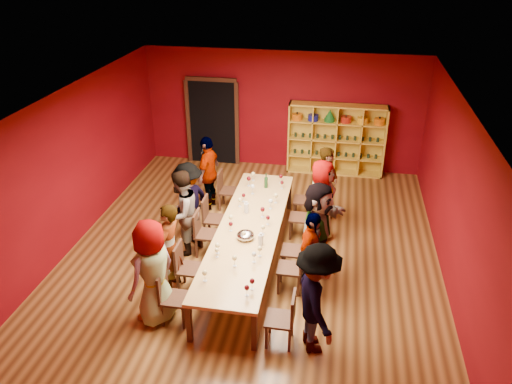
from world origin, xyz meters
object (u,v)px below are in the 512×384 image
person_left_0 (153,272)px  chair_person_left_2 (203,231)px  chair_person_right_1 (295,266)px  person_right_4 (327,185)px  person_left_1 (169,248)px  chair_person_right_0 (285,316)px  person_right_1 (311,254)px  shelving_unit (336,136)px  chair_person_left_1 (185,265)px  person_right_3 (321,201)px  person_left_3 (189,201)px  chair_person_right_3 (304,215)px  chair_person_left_3 (211,216)px  person_right_0 (317,299)px  chair_person_left_4 (225,188)px  chair_person_right_2 (298,248)px  chair_person_left_0 (170,294)px  person_right_2 (318,230)px  person_left_2 (182,213)px  spittoon_bowl (245,235)px  wine_bottle (266,182)px  chair_person_right_4 (307,198)px  tasting_table (249,230)px  person_left_4 (208,173)px

person_left_0 → chair_person_left_2: person_left_0 is taller
chair_person_right_1 → person_left_0: bearing=-152.1°
chair_person_right_1 → person_right_4: (0.39, 2.48, 0.34)m
person_left_1 → chair_person_right_0: 2.31m
person_right_1 → person_left_0: bearing=131.4°
shelving_unit → person_left_0: 6.59m
chair_person_left_1 → person_right_3: size_ratio=0.53×
person_left_3 → person_left_0: bearing=27.0°
person_left_1 → chair_person_right_3: 2.93m
chair_person_left_3 → person_right_0: (2.26, -2.65, 0.38)m
chair_person_right_3 → chair_person_left_1: bearing=-131.7°
shelving_unit → person_right_1: 5.00m
chair_person_left_4 → chair_person_right_2: size_ratio=1.00×
chair_person_left_0 → person_left_1: size_ratio=0.55×
shelving_unit → chair_person_right_1: shelving_unit is taller
person_right_4 → person_right_2: bearing=-162.7°
person_left_2 → person_right_0: 3.37m
spittoon_bowl → wine_bottle: size_ratio=0.98×
chair_person_left_0 → person_left_1: (-0.26, 0.78, 0.31)m
chair_person_right_2 → chair_person_right_3: 1.20m
shelving_unit → chair_person_right_0: bearing=-94.4°
shelving_unit → person_right_0: bearing=-90.5°
chair_person_right_0 → chair_person_right_1: same height
chair_person_left_0 → chair_person_right_4: bearing=63.0°
tasting_table → person_right_3: size_ratio=2.66×
person_left_4 → chair_person_left_2: bearing=18.8°
chair_person_right_3 → wine_bottle: bearing=146.3°
chair_person_right_0 → wine_bottle: bearing=103.5°
chair_person_left_3 → person_right_4: bearing=26.6°
person_left_0 → chair_person_left_1: person_left_0 is taller
person_right_1 → chair_person_right_4: size_ratio=1.71×
person_left_4 → chair_person_right_1: 3.43m
shelving_unit → person_right_2: (-0.16, -4.45, -0.08)m
person_left_3 → person_left_4: bearing=-160.5°
chair_person_left_0 → person_right_1: bearing=27.8°
chair_person_right_0 → chair_person_right_3: 3.01m
shelving_unit → chair_person_left_0: bearing=-110.8°
tasting_table → chair_person_left_2: size_ratio=5.06×
person_left_1 → wine_bottle: person_left_1 is taller
person_left_0 → chair_person_left_1: bearing=-172.8°
person_left_2 → person_right_1: (2.47, -0.80, -0.08)m
person_left_3 → chair_person_left_1: bearing=37.0°
tasting_table → shelving_unit: 4.55m
person_left_0 → person_left_4: (-0.12, 3.71, -0.05)m
chair_person_left_1 → wine_bottle: (0.96, 2.62, 0.38)m
person_left_3 → person_left_4: (0.07, 1.25, 0.04)m
chair_person_left_4 → spittoon_bowl: size_ratio=2.87×
chair_person_left_4 → person_left_4: bearing=-180.0°
chair_person_right_4 → person_left_2: bearing=-142.8°
person_left_3 → chair_person_left_4: 1.35m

